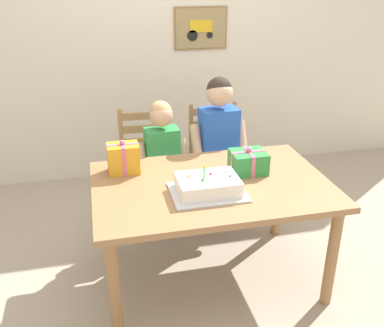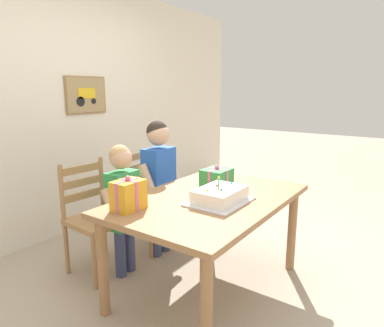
{
  "view_description": "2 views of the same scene",
  "coord_description": "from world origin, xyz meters",
  "px_view_note": "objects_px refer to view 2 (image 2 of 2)",
  "views": [
    {
      "loc": [
        -0.67,
        -2.34,
        1.97
      ],
      "look_at": [
        -0.11,
        0.06,
        0.85
      ],
      "focal_mm": 40.78,
      "sensor_mm": 36.0,
      "label": 1
    },
    {
      "loc": [
        -2.0,
        -1.26,
        1.49
      ],
      "look_at": [
        -0.08,
        0.1,
        0.98
      ],
      "focal_mm": 32.02,
      "sensor_mm": 36.0,
      "label": 2
    }
  ],
  "objects_px": {
    "dining_table": "(209,209)",
    "child_older": "(159,175)",
    "gift_box_red_large": "(217,178)",
    "gift_box_beside_cake": "(128,195)",
    "child_younger": "(123,198)",
    "birthday_cake": "(220,196)",
    "chair_left": "(95,217)",
    "chair_right": "(145,199)"
  },
  "relations": [
    {
      "from": "gift_box_red_large",
      "to": "child_younger",
      "type": "xyz_separation_m",
      "value": [
        -0.48,
        0.58,
        -0.15
      ]
    },
    {
      "from": "dining_table",
      "to": "child_older",
      "type": "bearing_deg",
      "value": 70.35
    },
    {
      "from": "gift_box_red_large",
      "to": "child_younger",
      "type": "distance_m",
      "value": 0.76
    },
    {
      "from": "chair_left",
      "to": "child_younger",
      "type": "xyz_separation_m",
      "value": [
        0.1,
        -0.23,
        0.19
      ]
    },
    {
      "from": "gift_box_red_large",
      "to": "chair_left",
      "type": "height_order",
      "value": "chair_left"
    },
    {
      "from": "birthday_cake",
      "to": "child_older",
      "type": "bearing_deg",
      "value": 69.5
    },
    {
      "from": "child_younger",
      "to": "gift_box_red_large",
      "type": "bearing_deg",
      "value": -50.52
    },
    {
      "from": "gift_box_beside_cake",
      "to": "child_younger",
      "type": "bearing_deg",
      "value": 51.3
    },
    {
      "from": "gift_box_red_large",
      "to": "chair_left",
      "type": "bearing_deg",
      "value": 125.29
    },
    {
      "from": "gift_box_red_large",
      "to": "child_older",
      "type": "height_order",
      "value": "child_older"
    },
    {
      "from": "dining_table",
      "to": "gift_box_red_large",
      "type": "xyz_separation_m",
      "value": [
        0.27,
        0.1,
        0.16
      ]
    },
    {
      "from": "gift_box_beside_cake",
      "to": "chair_left",
      "type": "bearing_deg",
      "value": 70.72
    },
    {
      "from": "dining_table",
      "to": "gift_box_red_large",
      "type": "height_order",
      "value": "gift_box_red_large"
    },
    {
      "from": "chair_right",
      "to": "child_older",
      "type": "bearing_deg",
      "value": -104.14
    },
    {
      "from": "dining_table",
      "to": "gift_box_red_large",
      "type": "relative_size",
      "value": 6.4
    },
    {
      "from": "gift_box_beside_cake",
      "to": "child_older",
      "type": "bearing_deg",
      "value": 27.5
    },
    {
      "from": "chair_left",
      "to": "child_younger",
      "type": "distance_m",
      "value": 0.31
    },
    {
      "from": "child_younger",
      "to": "dining_table",
      "type": "bearing_deg",
      "value": -73.53
    },
    {
      "from": "chair_right",
      "to": "child_younger",
      "type": "xyz_separation_m",
      "value": [
        -0.5,
        -0.23,
        0.19
      ]
    },
    {
      "from": "chair_right",
      "to": "child_older",
      "type": "relative_size",
      "value": 0.75
    },
    {
      "from": "gift_box_red_large",
      "to": "chair_left",
      "type": "distance_m",
      "value": 1.05
    },
    {
      "from": "dining_table",
      "to": "gift_box_red_large",
      "type": "distance_m",
      "value": 0.33
    },
    {
      "from": "dining_table",
      "to": "birthday_cake",
      "type": "height_order",
      "value": "birthday_cake"
    },
    {
      "from": "child_younger",
      "to": "gift_box_beside_cake",
      "type": "bearing_deg",
      "value": -128.7
    },
    {
      "from": "birthday_cake",
      "to": "child_younger",
      "type": "bearing_deg",
      "value": 99.99
    },
    {
      "from": "dining_table",
      "to": "chair_right",
      "type": "height_order",
      "value": "chair_right"
    },
    {
      "from": "chair_left",
      "to": "chair_right",
      "type": "height_order",
      "value": "same"
    },
    {
      "from": "gift_box_red_large",
      "to": "child_younger",
      "type": "relative_size",
      "value": 0.21
    },
    {
      "from": "birthday_cake",
      "to": "chair_left",
      "type": "distance_m",
      "value": 1.11
    },
    {
      "from": "birthday_cake",
      "to": "chair_left",
      "type": "xyz_separation_m",
      "value": [
        -0.24,
        1.04,
        -0.31
      ]
    },
    {
      "from": "birthday_cake",
      "to": "gift_box_red_large",
      "type": "height_order",
      "value": "birthday_cake"
    },
    {
      "from": "gift_box_red_large",
      "to": "child_older",
      "type": "bearing_deg",
      "value": 93.23
    },
    {
      "from": "chair_left",
      "to": "gift_box_red_large",
      "type": "bearing_deg",
      "value": -54.71
    },
    {
      "from": "chair_right",
      "to": "dining_table",
      "type": "bearing_deg",
      "value": -108.27
    },
    {
      "from": "birthday_cake",
      "to": "gift_box_red_large",
      "type": "bearing_deg",
      "value": 34.36
    },
    {
      "from": "birthday_cake",
      "to": "child_older",
      "type": "height_order",
      "value": "child_older"
    },
    {
      "from": "dining_table",
      "to": "birthday_cake",
      "type": "relative_size",
      "value": 3.35
    },
    {
      "from": "gift_box_beside_cake",
      "to": "gift_box_red_large",
      "type": "bearing_deg",
      "value": -12.86
    },
    {
      "from": "chair_right",
      "to": "birthday_cake",
      "type": "bearing_deg",
      "value": -109.11
    },
    {
      "from": "chair_right",
      "to": "child_younger",
      "type": "relative_size",
      "value": 0.85
    },
    {
      "from": "child_older",
      "to": "gift_box_beside_cake",
      "type": "bearing_deg",
      "value": -152.5
    },
    {
      "from": "birthday_cake",
      "to": "gift_box_red_large",
      "type": "relative_size",
      "value": 1.91
    }
  ]
}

